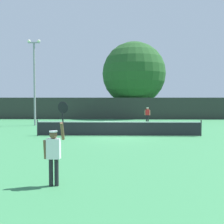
{
  "coord_description": "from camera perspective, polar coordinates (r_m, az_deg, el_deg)",
  "views": [
    {
      "loc": [
        0.01,
        -18.05,
        2.5
      ],
      "look_at": [
        -0.56,
        4.3,
        1.38
      ],
      "focal_mm": 43.59,
      "sensor_mm": 36.0,
      "label": 1
    }
  ],
  "objects": [
    {
      "name": "light_pole",
      "position": [
        26.17,
        -15.96,
        7.13
      ],
      "size": [
        1.18,
        0.28,
        7.87
      ],
      "color": "gray",
      "rests_on": "ground"
    },
    {
      "name": "tennis_net",
      "position": [
        18.16,
        1.41,
        -3.42
      ],
      "size": [
        11.0,
        0.08,
        1.07
      ],
      "color": "#232328",
      "rests_on": "ground"
    },
    {
      "name": "ground_plane",
      "position": [
        18.23,
        1.41,
        -5.02
      ],
      "size": [
        120.0,
        120.0,
        0.0
      ],
      "primitive_type": "plane",
      "color": "#387F4C"
    },
    {
      "name": "tennis_ball",
      "position": [
        19.91,
        4.47,
        -4.26
      ],
      "size": [
        0.07,
        0.07,
        0.07
      ],
      "primitive_type": "sphere",
      "color": "#CCE033",
      "rests_on": "ground"
    },
    {
      "name": "parked_car_near",
      "position": [
        40.46,
        -3.04,
        0.43
      ],
      "size": [
        2.3,
        4.36,
        1.69
      ],
      "rotation": [
        0.0,
        0.0,
        -0.1
      ],
      "color": "navy",
      "rests_on": "ground"
    },
    {
      "name": "player_receiving",
      "position": [
        28.3,
        7.44,
        -0.29
      ],
      "size": [
        0.57,
        0.23,
        1.57
      ],
      "rotation": [
        0.0,
        0.0,
        3.14
      ],
      "color": "red",
      "rests_on": "ground"
    },
    {
      "name": "large_tree",
      "position": [
        36.02,
        4.62,
        8.0
      ],
      "size": [
        8.26,
        8.26,
        9.86
      ],
      "color": "brown",
      "rests_on": "ground"
    },
    {
      "name": "player_serving",
      "position": [
        7.99,
        -12.06,
        -7.69
      ],
      "size": [
        0.68,
        0.38,
        2.42
      ],
      "color": "white",
      "rests_on": "ground"
    },
    {
      "name": "perimeter_fence",
      "position": [
        32.76,
        1.43,
        0.77
      ],
      "size": [
        38.55,
        0.12,
        2.6
      ],
      "primitive_type": "cube",
      "color": "#2D332D",
      "rests_on": "ground"
    }
  ]
}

